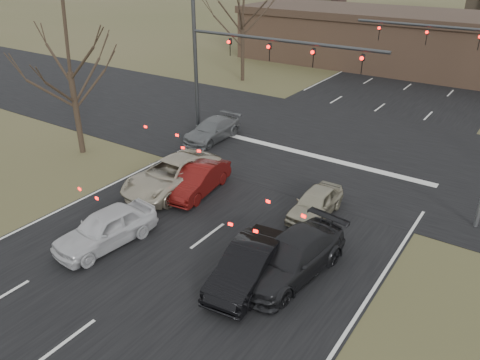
{
  "coord_description": "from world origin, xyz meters",
  "views": [
    {
      "loc": [
        10.2,
        -9.69,
        10.63
      ],
      "look_at": [
        0.44,
        4.73,
        2.0
      ],
      "focal_mm": 35.0,
      "sensor_mm": 36.0,
      "label": 1
    }
  ],
  "objects_px": {
    "building": "(456,45)",
    "car_red_ahead": "(198,179)",
    "car_silver_suv": "(172,175)",
    "car_charcoal_sedan": "(291,257)",
    "car_black_hatch": "(249,265)",
    "car_silver_ahead": "(315,203)",
    "car_grey_ahead": "(212,130)",
    "car_white_sedan": "(106,228)",
    "mast_arm_near": "(239,56)"
  },
  "relations": [
    {
      "from": "car_white_sedan",
      "to": "mast_arm_near",
      "type": "bearing_deg",
      "value": 106.5
    },
    {
      "from": "building",
      "to": "car_charcoal_sedan",
      "type": "xyz_separation_m",
      "value": [
        2.0,
        -35.25,
        -1.93
      ]
    },
    {
      "from": "car_red_ahead",
      "to": "car_silver_ahead",
      "type": "bearing_deg",
      "value": 4.44
    },
    {
      "from": "car_white_sedan",
      "to": "car_black_hatch",
      "type": "height_order",
      "value": "car_white_sedan"
    },
    {
      "from": "building",
      "to": "car_black_hatch",
      "type": "relative_size",
      "value": 9.74
    },
    {
      "from": "car_charcoal_sedan",
      "to": "car_grey_ahead",
      "type": "distance_m",
      "value": 13.8
    },
    {
      "from": "car_charcoal_sedan",
      "to": "car_red_ahead",
      "type": "xyz_separation_m",
      "value": [
        -6.76,
        3.08,
        -0.05
      ]
    },
    {
      "from": "car_silver_suv",
      "to": "car_silver_ahead",
      "type": "distance_m",
      "value": 7.08
    },
    {
      "from": "mast_arm_near",
      "to": "car_red_ahead",
      "type": "bearing_deg",
      "value": -71.01
    },
    {
      "from": "car_white_sedan",
      "to": "car_silver_ahead",
      "type": "distance_m",
      "value": 8.92
    },
    {
      "from": "car_black_hatch",
      "to": "car_charcoal_sedan",
      "type": "height_order",
      "value": "car_charcoal_sedan"
    },
    {
      "from": "car_black_hatch",
      "to": "car_silver_ahead",
      "type": "bearing_deg",
      "value": 84.29
    },
    {
      "from": "mast_arm_near",
      "to": "car_silver_ahead",
      "type": "distance_m",
      "value": 11.03
    },
    {
      "from": "mast_arm_near",
      "to": "car_black_hatch",
      "type": "distance_m",
      "value": 14.78
    },
    {
      "from": "car_charcoal_sedan",
      "to": "car_silver_ahead",
      "type": "bearing_deg",
      "value": 112.26
    },
    {
      "from": "car_white_sedan",
      "to": "car_red_ahead",
      "type": "bearing_deg",
      "value": 94.06
    },
    {
      "from": "building",
      "to": "car_charcoal_sedan",
      "type": "height_order",
      "value": "building"
    },
    {
      "from": "car_black_hatch",
      "to": "car_silver_ahead",
      "type": "height_order",
      "value": "car_black_hatch"
    },
    {
      "from": "car_grey_ahead",
      "to": "car_white_sedan",
      "type": "bearing_deg",
      "value": -73.94
    },
    {
      "from": "building",
      "to": "mast_arm_near",
      "type": "relative_size",
      "value": 3.5
    },
    {
      "from": "car_silver_ahead",
      "to": "mast_arm_near",
      "type": "bearing_deg",
      "value": 142.95
    },
    {
      "from": "car_silver_suv",
      "to": "car_red_ahead",
      "type": "bearing_deg",
      "value": 18.91
    },
    {
      "from": "building",
      "to": "car_red_ahead",
      "type": "height_order",
      "value": "building"
    },
    {
      "from": "car_grey_ahead",
      "to": "car_red_ahead",
      "type": "height_order",
      "value": "car_red_ahead"
    },
    {
      "from": "car_white_sedan",
      "to": "car_silver_ahead",
      "type": "relative_size",
      "value": 1.19
    },
    {
      "from": "car_silver_suv",
      "to": "car_white_sedan",
      "type": "height_order",
      "value": "car_silver_suv"
    },
    {
      "from": "car_white_sedan",
      "to": "car_charcoal_sedan",
      "type": "distance_m",
      "value": 7.41
    },
    {
      "from": "car_black_hatch",
      "to": "building",
      "type": "bearing_deg",
      "value": 84.78
    },
    {
      "from": "building",
      "to": "mast_arm_near",
      "type": "distance_m",
      "value": 26.14
    },
    {
      "from": "building",
      "to": "car_silver_ahead",
      "type": "height_order",
      "value": "building"
    },
    {
      "from": "car_silver_suv",
      "to": "car_silver_ahead",
      "type": "height_order",
      "value": "car_silver_suv"
    },
    {
      "from": "car_silver_suv",
      "to": "car_white_sedan",
      "type": "bearing_deg",
      "value": -78.46
    },
    {
      "from": "car_silver_ahead",
      "to": "car_red_ahead",
      "type": "bearing_deg",
      "value": -168.87
    },
    {
      "from": "building",
      "to": "car_silver_ahead",
      "type": "bearing_deg",
      "value": -88.34
    },
    {
      "from": "building",
      "to": "car_red_ahead",
      "type": "distance_m",
      "value": 32.58
    },
    {
      "from": "car_charcoal_sedan",
      "to": "car_silver_suv",
      "type": "bearing_deg",
      "value": 169.31
    },
    {
      "from": "building",
      "to": "car_red_ahead",
      "type": "xyz_separation_m",
      "value": [
        -4.76,
        -32.17,
        -1.98
      ]
    },
    {
      "from": "mast_arm_near",
      "to": "car_red_ahead",
      "type": "relative_size",
      "value": 2.89
    },
    {
      "from": "car_silver_suv",
      "to": "mast_arm_near",
      "type": "bearing_deg",
      "value": 99.64
    },
    {
      "from": "car_silver_suv",
      "to": "car_charcoal_sedan",
      "type": "xyz_separation_m",
      "value": [
        8.0,
        -2.67,
        -0.03
      ]
    },
    {
      "from": "building",
      "to": "car_silver_suv",
      "type": "height_order",
      "value": "building"
    },
    {
      "from": "car_black_hatch",
      "to": "car_charcoal_sedan",
      "type": "distance_m",
      "value": 1.59
    },
    {
      "from": "mast_arm_near",
      "to": "car_charcoal_sedan",
      "type": "xyz_separation_m",
      "value": [
        9.23,
        -10.25,
        -4.34
      ]
    },
    {
      "from": "car_white_sedan",
      "to": "car_silver_ahead",
      "type": "height_order",
      "value": "car_white_sedan"
    },
    {
      "from": "car_white_sedan",
      "to": "car_charcoal_sedan",
      "type": "height_order",
      "value": "car_charcoal_sedan"
    },
    {
      "from": "car_grey_ahead",
      "to": "car_silver_ahead",
      "type": "bearing_deg",
      "value": -27.73
    },
    {
      "from": "car_white_sedan",
      "to": "car_charcoal_sedan",
      "type": "xyz_separation_m",
      "value": [
        7.0,
        2.43,
        0.01
      ]
    },
    {
      "from": "building",
      "to": "car_grey_ahead",
      "type": "xyz_separation_m",
      "value": [
        -8.42,
        -26.2,
        -2.03
      ]
    },
    {
      "from": "car_black_hatch",
      "to": "car_red_ahead",
      "type": "distance_m",
      "value": 7.2
    },
    {
      "from": "mast_arm_near",
      "to": "car_charcoal_sedan",
      "type": "bearing_deg",
      "value": -47.99
    }
  ]
}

